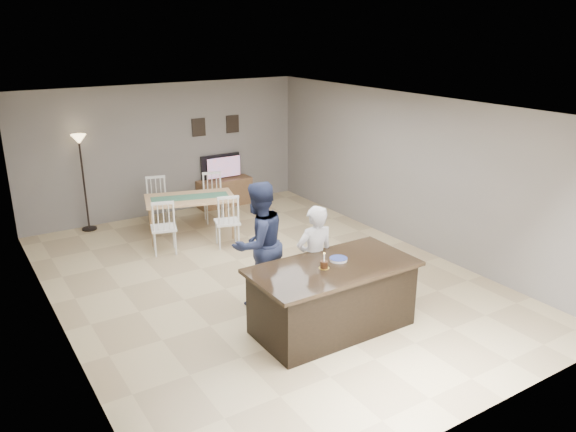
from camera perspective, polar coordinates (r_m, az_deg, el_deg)
floor at (r=8.91m, az=-2.52°, el=-6.39°), size 8.00×8.00×0.00m
room_shell at (r=8.33m, az=-2.69°, el=4.10°), size 8.00×8.00×8.00m
kitchen_island at (r=7.36m, az=4.53°, el=-8.21°), size 2.15×1.10×0.90m
tv_console at (r=12.46m, az=-6.45°, el=2.41°), size 1.20×0.40×0.60m
television at (r=12.37m, az=-6.69°, el=4.99°), size 0.91×0.12×0.53m
tv_screen_glow at (r=12.30m, az=-6.52°, el=4.94°), size 0.78×0.00×0.78m
picture_frames at (r=12.30m, az=-7.34°, el=9.09°), size 1.10×0.02×0.38m
doorway at (r=5.44m, az=-18.28°, el=-9.97°), size 0.00×2.10×2.65m
woman at (r=7.68m, az=2.72°, el=-4.40°), size 0.59×0.41×1.53m
man at (r=7.86m, az=-3.01°, el=-2.84°), size 0.99×0.84×1.79m
birthday_cake at (r=7.06m, az=3.68°, el=-4.94°), size 0.14×0.14×0.21m
plate_stack at (r=7.31m, az=5.15°, el=-4.40°), size 0.23×0.23×0.04m
dining_table at (r=10.63m, az=-9.90°, el=1.22°), size 1.98×2.18×0.99m
floor_lamp at (r=11.27m, az=-20.30°, el=5.67°), size 0.28×0.28×1.87m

